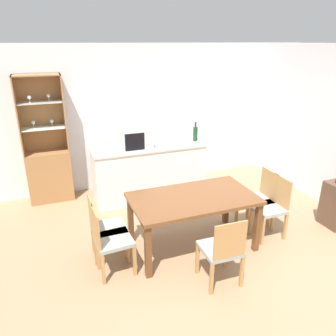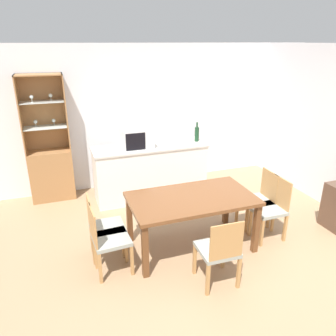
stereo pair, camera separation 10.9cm
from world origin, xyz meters
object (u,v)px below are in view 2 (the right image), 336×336
dining_chair_head_near (219,251)px  dining_chair_side_right_far (259,200)px  dining_chair_side_left_near (107,239)px  microwave (137,138)px  dining_table (192,203)px  dining_chair_side_left_far (104,227)px  dining_chair_side_right_near (270,208)px  display_cabinet (51,165)px  wine_bottle (197,134)px

dining_chair_head_near → dining_chair_side_right_far: size_ratio=1.00×
dining_chair_side_left_near → dining_chair_side_right_far: 2.25m
microwave → dining_table: bearing=-80.1°
dining_chair_side_left_far → dining_table: bearing=83.0°
dining_chair_side_right_far → dining_chair_side_right_near: bearing=-178.6°
dining_chair_side_left_near → display_cabinet: bearing=-169.4°
dining_table → dining_chair_side_right_far: size_ratio=1.86×
dining_chair_side_left_far → dining_chair_side_right_far: bearing=89.9°
dining_chair_side_right_near → dining_chair_side_left_far: bearing=83.1°
dining_table → dining_chair_side_right_near: bearing=-6.9°
dining_chair_side_right_near → microwave: size_ratio=1.73×
dining_chair_head_near → dining_table: bearing=91.5°
dining_chair_side_left_near → dining_chair_side_right_near: same height
dining_chair_side_right_far → wine_bottle: 1.67m
dining_chair_head_near → dining_chair_side_right_far: bearing=40.5°
dining_chair_side_left_far → dining_chair_head_near: bearing=50.9°
microwave → dining_chair_side_right_far: bearing=-47.0°
dining_table → dining_chair_side_left_far: bearing=173.1°
display_cabinet → dining_chair_side_left_near: display_cabinet is taller
dining_chair_side_left_far → microwave: microwave is taller
microwave → wine_bottle: (1.08, 0.01, -0.02)m
dining_table → dining_chair_side_right_far: bearing=6.8°
display_cabinet → dining_chair_side_left_near: bearing=-76.1°
dining_table → dining_chair_side_left_near: size_ratio=1.86×
dining_table → dining_chair_side_left_near: bearing=-173.0°
dining_table → dining_chair_side_right_near: (1.12, -0.13, -0.21)m
dining_table → wine_bottle: bearing=64.3°
dining_chair_head_near → dining_chair_side_left_near: same height
dining_chair_side_left_far → dining_chair_side_right_near: bearing=83.0°
dining_chair_head_near → dining_chair_side_right_far: 1.44m
microwave → wine_bottle: 1.08m
display_cabinet → dining_table: bearing=-52.0°
dining_chair_side_right_far → display_cabinet: bearing=55.6°
dining_chair_head_near → dining_chair_side_left_far: bearing=142.5°
dining_chair_side_right_far → dining_chair_side_left_far: size_ratio=1.00×
display_cabinet → dining_chair_side_left_far: bearing=-74.3°
dining_chair_head_near → display_cabinet: bearing=121.5°
display_cabinet → dining_chair_head_near: (1.68, -2.92, -0.17)m
display_cabinet → dining_chair_head_near: 3.37m
display_cabinet → dining_chair_head_near: bearing=-60.1°
dining_chair_side_left_far → wine_bottle: 2.51m
dining_chair_head_near → dining_chair_side_left_far: same height
dining_chair_side_left_far → microwave: bearing=151.1°
dining_chair_head_near → dining_chair_side_right_near: (1.12, 0.63, 0.00)m
wine_bottle → dining_chair_side_right_far: bearing=-78.0°
dining_chair_head_near → dining_chair_side_left_far: size_ratio=1.00×
dining_chair_head_near → microwave: (-0.29, 2.41, 0.65)m
dining_chair_head_near → dining_chair_side_left_far: 1.43m
dining_chair_side_left_near → dining_chair_side_left_far: (-0.00, 0.27, 0.00)m
display_cabinet → dining_chair_side_left_far: 2.10m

